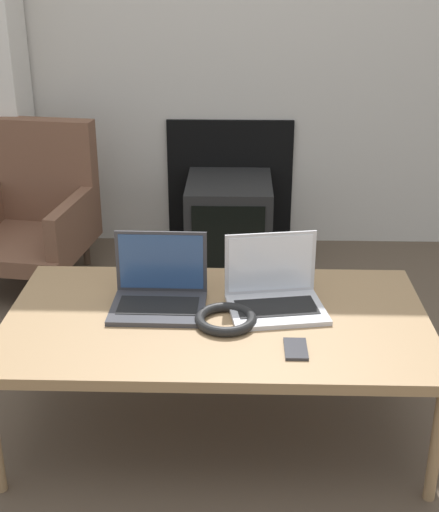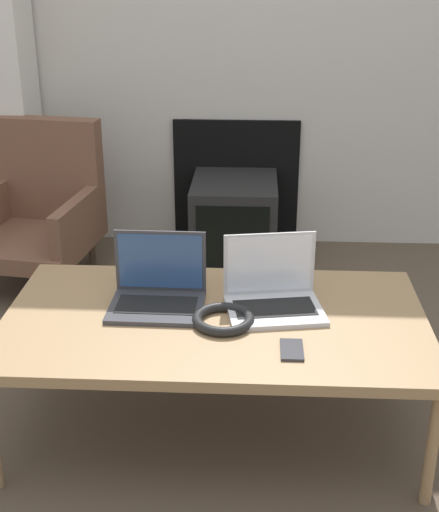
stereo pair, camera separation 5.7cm
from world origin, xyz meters
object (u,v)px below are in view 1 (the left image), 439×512
Objects in this scene: armchair at (34,209)px; laptop_right at (274,292)px; laptop_left at (159,291)px; headphones at (226,319)px; phone at (296,349)px; tv at (229,221)px.

laptop_right is at bearing -36.86° from armchair.
laptop_left is 1.37m from armchair.
laptop_left reaches higher than headphones.
headphones is 0.27m from phone.
headphones reaches higher than phone.
tv is at bearing 90.50° from headphones.
laptop_left is 0.61× the size of tv.
armchair is (-0.96, -0.24, 0.14)m from tv.
armchair is (-0.75, 1.14, -0.12)m from laptop_left.
phone is (0.21, -0.16, -0.01)m from headphones.
headphones is 0.26× the size of armchair.
headphones is at bearing 143.01° from phone.
phone is (0.44, -0.29, -0.05)m from laptop_left.
headphones is at bearing -150.77° from laptop_right.
phone is at bearing -89.17° from laptop_right.
laptop_left is at bearing -48.43° from armchair.
tv is 1.00m from armchair.
phone is 1.70m from tv.
headphones is 0.38× the size of tv.
headphones is (-0.16, -0.13, -0.03)m from laptop_right.
laptop_right is at bearing 100.49° from phone.
tv reaches higher than phone.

